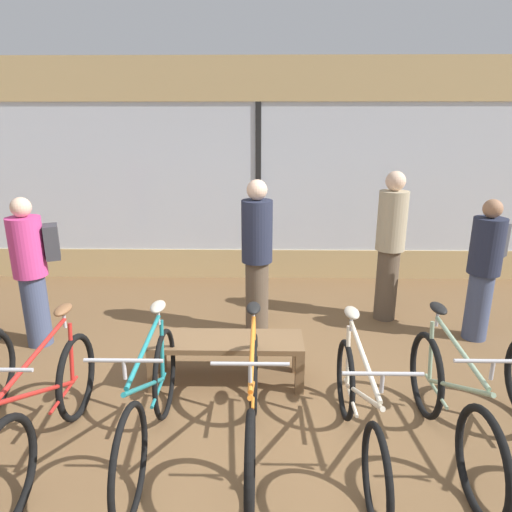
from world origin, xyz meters
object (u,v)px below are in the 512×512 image
object	(u,v)px
bicycle_right	(450,407)
customer_by_window	(485,266)
bicycle_center_left	(150,406)
customer_near_bench	(390,243)
display_bench	(227,347)
customer_mid_floor	(257,255)
bicycle_left	(47,412)
bicycle_center_right	(358,414)
bicycle_center	(252,407)
customer_near_rack	(32,268)

from	to	relation	value
bicycle_right	customer_by_window	distance (m)	2.20
bicycle_center_left	customer_near_bench	xyz separation A→B (m)	(2.31, 2.43, 0.55)
display_bench	customer_near_bench	bearing A→B (deg)	38.37
bicycle_right	customer_mid_floor	distance (m)	2.49
bicycle_left	bicycle_center_right	xyz separation A→B (m)	(2.20, 0.04, -0.01)
bicycle_center_left	customer_by_window	distance (m)	3.76
bicycle_center	bicycle_center_right	world-z (taller)	bicycle_center
customer_near_rack	customer_by_window	bearing A→B (deg)	2.73
bicycle_center	customer_mid_floor	distance (m)	2.06
bicycle_center_left	display_bench	size ratio (longest dim) A/B	1.25
bicycle_left	bicycle_right	bearing A→B (deg)	2.15
bicycle_left	bicycle_right	distance (m)	2.87
bicycle_center_left	customer_mid_floor	xyz separation A→B (m)	(0.74, 2.02, 0.52)
customer_by_window	bicycle_center_left	bearing A→B (deg)	-148.97
bicycle_center_right	bicycle_center_left	bearing A→B (deg)	179.22
customer_near_rack	customer_near_bench	distance (m)	4.00
bicycle_left	customer_near_bench	distance (m)	3.96
bicycle_center_left	customer_near_rack	size ratio (longest dim) A/B	1.08
bicycle_right	customer_near_bench	distance (m)	2.46
bicycle_left	customer_by_window	distance (m)	4.42
customer_near_rack	customer_near_bench	bearing A→B (deg)	10.63
bicycle_center	customer_near_rack	distance (m)	2.92
customer_by_window	customer_near_rack	bearing A→B (deg)	-177.27
customer_mid_floor	display_bench	bearing A→B (deg)	-104.10
bicycle_left	display_bench	size ratio (longest dim) A/B	1.27
bicycle_center	customer_by_window	size ratio (longest dim) A/B	1.09
bicycle_right	customer_by_window	xyz separation A→B (m)	(1.05, 1.88, 0.46)
bicycle_center	customer_near_bench	xyz separation A→B (m)	(1.58, 2.40, 0.58)
bicycle_center_right	customer_near_rack	size ratio (longest dim) A/B	1.06
display_bench	customer_mid_floor	bearing A→B (deg)	75.90
bicycle_left	customer_near_rack	world-z (taller)	customer_near_rack
bicycle_center	display_bench	xyz separation A→B (m)	(-0.26, 0.95, -0.02)
bicycle_center	display_bench	size ratio (longest dim) A/B	1.23
bicycle_center	bicycle_left	bearing A→B (deg)	-176.09
customer_by_window	customer_near_bench	xyz separation A→B (m)	(-0.89, 0.51, 0.11)
bicycle_center_right	display_bench	size ratio (longest dim) A/B	1.23
bicycle_left	customer_near_rack	size ratio (longest dim) A/B	1.09
bicycle_right	customer_near_rack	world-z (taller)	customer_near_rack
customer_near_rack	bicycle_left	bearing A→B (deg)	-62.88
bicycle_center_left	customer_near_bench	size ratio (longest dim) A/B	0.97
display_bench	bicycle_center	bearing A→B (deg)	-74.83
bicycle_center_left	customer_by_window	xyz separation A→B (m)	(3.20, 1.93, 0.44)
bicycle_center_right	customer_near_rack	world-z (taller)	customer_near_rack
bicycle_right	bicycle_center_left	bearing A→B (deg)	-178.82
customer_by_window	bicycle_center_right	bearing A→B (deg)	-131.41
display_bench	customer_by_window	world-z (taller)	customer_by_window
customer_by_window	customer_mid_floor	bearing A→B (deg)	177.82
customer_by_window	customer_mid_floor	distance (m)	2.47
customer_near_rack	customer_mid_floor	size ratio (longest dim) A/B	0.92
customer_near_rack	customer_mid_floor	bearing A→B (deg)	7.83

